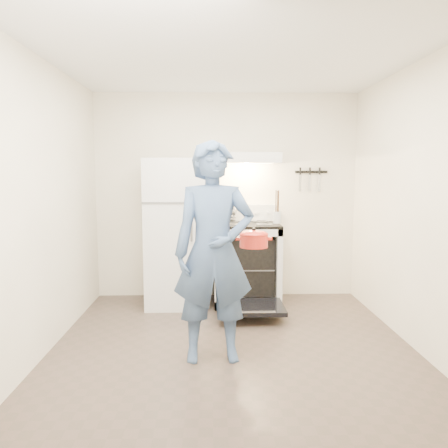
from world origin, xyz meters
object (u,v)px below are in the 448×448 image
at_px(stove_body, 246,264).
at_px(dutch_oven, 254,241).
at_px(person, 214,252).
at_px(refrigerator, 177,232).
at_px(tea_kettle, 229,210).

height_order(stove_body, dutch_oven, dutch_oven).
distance_m(person, dutch_oven, 0.47).
relative_size(refrigerator, dutch_oven, 5.30).
distance_m(tea_kettle, person, 1.77).
height_order(refrigerator, tea_kettle, refrigerator).
bearing_deg(person, tea_kettle, 79.50).
relative_size(stove_body, person, 0.51).
bearing_deg(refrigerator, tea_kettle, 17.80).
height_order(person, dutch_oven, person).
xyz_separation_m(refrigerator, person, (0.42, -1.55, 0.05)).
height_order(stove_body, person, person).
bearing_deg(refrigerator, person, -74.99).
xyz_separation_m(tea_kettle, dutch_oven, (0.16, -1.44, -0.15)).
distance_m(refrigerator, dutch_oven, 1.47).
xyz_separation_m(tea_kettle, person, (-0.19, -1.75, -0.19)).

